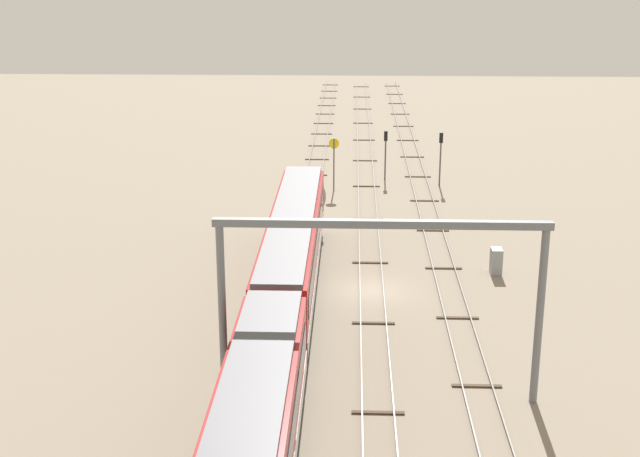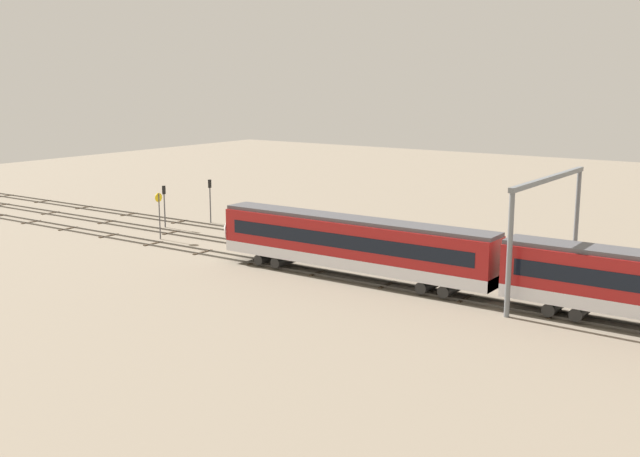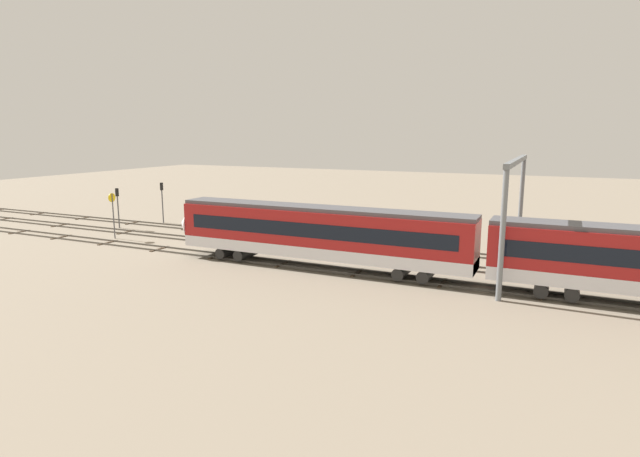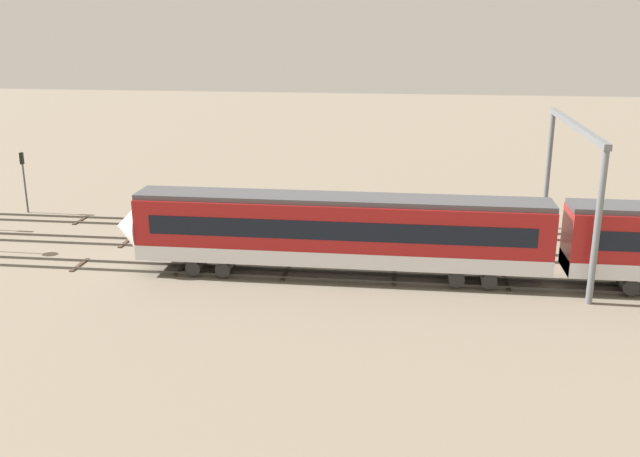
{
  "view_description": "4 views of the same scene",
  "coord_description": "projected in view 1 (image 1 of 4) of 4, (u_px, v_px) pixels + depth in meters",
  "views": [
    {
      "loc": [
        -50.89,
        1.3,
        19.93
      ],
      "look_at": [
        1.43,
        3.24,
        3.53
      ],
      "focal_mm": 49.73,
      "sensor_mm": 36.0,
      "label": 1
    },
    {
      "loc": [
        -31.91,
        54.42,
        15.64
      ],
      "look_at": [
        4.69,
        2.55,
        3.19
      ],
      "focal_mm": 43.03,
      "sensor_mm": 36.0,
      "label": 2
    },
    {
      "loc": [
        -17.0,
        40.83,
        10.59
      ],
      "look_at": [
        1.21,
        2.03,
        2.66
      ],
      "focal_mm": 29.19,
      "sensor_mm": 36.0,
      "label": 3
    },
    {
      "loc": [
        -3.83,
        44.26,
        14.94
      ],
      "look_at": [
        1.46,
        2.34,
        2.23
      ],
      "focal_mm": 39.86,
      "sensor_mm": 36.0,
      "label": 4
    }
  ],
  "objects": [
    {
      "name": "overhead_gantry",
      "position": [
        381.0,
        272.0,
        39.39
      ],
      "size": [
        0.4,
        14.93,
        8.72
      ],
      "color": "slate",
      "rests_on": "ground"
    },
    {
      "name": "signal_light_trackside_approach",
      "position": [
        441.0,
        151.0,
        77.94
      ],
      "size": [
        0.31,
        0.32,
        4.79
      ],
      "color": "#4C4C51",
      "rests_on": "ground"
    },
    {
      "name": "track_second_near",
      "position": [
        372.0,
        290.0,
        54.42
      ],
      "size": [
        182.03,
        2.4,
        0.16
      ],
      "color": "#59544C",
      "rests_on": "ground"
    },
    {
      "name": "ground_plane",
      "position": [
        372.0,
        291.0,
        54.44
      ],
      "size": [
        198.03,
        198.03,
        0.0
      ],
      "primitive_type": "plane",
      "color": "gray"
    },
    {
      "name": "relay_cabinet",
      "position": [
        496.0,
        261.0,
        57.11
      ],
      "size": [
        1.03,
        0.7,
        1.69
      ],
      "color": "gray",
      "rests_on": "ground"
    },
    {
      "name": "track_with_train",
      "position": [
        294.0,
        289.0,
        54.59
      ],
      "size": [
        182.03,
        2.4,
        0.16
      ],
      "color": "#59544C",
      "rests_on": "ground"
    },
    {
      "name": "track_near_foreground",
      "position": [
        450.0,
        291.0,
        54.25
      ],
      "size": [
        182.03,
        2.4,
        0.16
      ],
      "color": "#59544C",
      "rests_on": "ground"
    },
    {
      "name": "signal_light_trackside_departure",
      "position": [
        386.0,
        148.0,
        80.19
      ],
      "size": [
        0.31,
        0.32,
        4.49
      ],
      "color": "#4C4C51",
      "rests_on": "ground"
    },
    {
      "name": "speed_sign_near_foreground",
      "position": [
        334.0,
        157.0,
        76.39
      ],
      "size": [
        0.14,
        0.89,
        4.62
      ],
      "color": "#4C4C51",
      "rests_on": "ground"
    }
  ]
}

